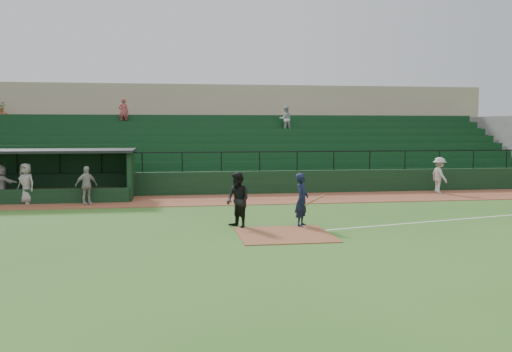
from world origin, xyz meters
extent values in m
plane|color=#305D1E|center=(0.00, 0.00, 0.00)|extent=(90.00, 90.00, 0.00)
cube|color=brown|center=(0.00, 8.00, 0.01)|extent=(40.00, 4.00, 0.03)
cube|color=brown|center=(0.00, -1.00, 0.01)|extent=(3.00, 3.00, 0.03)
cube|color=white|center=(8.00, 1.20, 0.01)|extent=(17.49, 4.44, 0.01)
cube|color=black|center=(0.00, 10.20, 0.60)|extent=(36.00, 0.35, 1.20)
cylinder|color=black|center=(0.00, 10.20, 2.20)|extent=(36.00, 0.06, 0.06)
cube|color=slate|center=(0.00, 15.10, 1.80)|extent=(36.00, 9.00, 3.60)
cube|color=#0E3417|center=(0.00, 14.60, 2.25)|extent=(34.56, 8.00, 4.05)
cube|color=slate|center=(18.00, 15.15, 2.10)|extent=(0.35, 9.50, 4.20)
cube|color=gray|center=(0.00, 21.60, 3.20)|extent=(38.00, 3.00, 6.40)
cube|color=slate|center=(0.00, 19.60, 3.70)|extent=(36.00, 2.00, 0.20)
cylinder|color=#A55138|center=(-14.21, 19.50, 4.10)|extent=(0.70, 0.70, 0.60)
imported|color=#2D5923|center=(-14.21, 19.50, 4.73)|extent=(0.59, 0.51, 0.66)
imported|color=#ABABAB|center=(3.79, 16.90, 3.99)|extent=(0.82, 0.64, 1.68)
imported|color=#A03A3B|center=(-6.46, 17.90, 4.44)|extent=(0.61, 0.40, 1.68)
cube|color=black|center=(-9.75, 10.40, 1.15)|extent=(8.50, 0.20, 2.30)
cube|color=black|center=(-5.50, 9.10, 1.15)|extent=(0.20, 2.60, 2.30)
cube|color=black|center=(-9.75, 9.10, 2.36)|extent=(8.90, 3.20, 0.12)
cube|color=olive|center=(-9.75, 10.00, 0.25)|extent=(7.65, 0.40, 0.50)
cube|color=black|center=(-9.75, 7.75, 0.35)|extent=(8.50, 0.12, 0.70)
imported|color=black|center=(0.92, 0.43, 0.94)|extent=(0.73, 0.82, 1.88)
cylinder|color=olive|center=(1.32, 0.23, 0.95)|extent=(0.79, 0.34, 0.35)
imported|color=black|center=(-1.33, 0.54, 0.97)|extent=(1.10, 1.18, 1.93)
imported|color=#ACA7A1|center=(10.29, 8.77, 0.97)|extent=(0.78, 1.26, 1.89)
imported|color=#A6A09C|center=(-7.33, 7.19, 0.89)|extent=(1.08, 0.88, 1.73)
imported|color=gray|center=(-10.05, 7.87, 0.95)|extent=(1.07, 0.95, 1.84)
imported|color=#A8A39D|center=(-11.28, 8.48, 0.91)|extent=(1.63, 1.38, 1.76)
camera|label=1|loc=(-3.67, -18.58, 3.49)|focal=39.40mm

